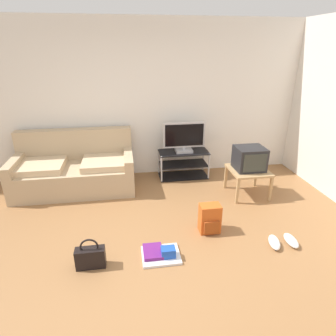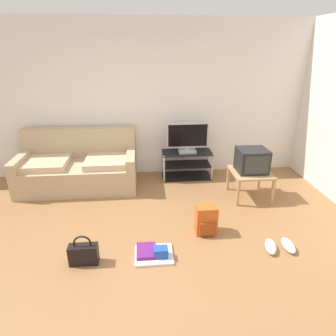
% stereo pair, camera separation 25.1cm
% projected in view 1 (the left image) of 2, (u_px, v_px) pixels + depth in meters
% --- Properties ---
extents(ground_plane, '(9.00, 9.80, 0.02)m').
position_uv_depth(ground_plane, '(147.00, 256.00, 3.34)').
color(ground_plane, olive).
extents(wall_back, '(9.00, 0.10, 2.70)m').
position_uv_depth(wall_back, '(133.00, 101.00, 5.04)').
color(wall_back, silver).
rests_on(wall_back, ground_plane).
extents(couch, '(1.93, 0.95, 0.94)m').
position_uv_depth(couch, '(75.00, 169.00, 4.83)').
color(couch, tan).
rests_on(couch, ground_plane).
extents(tv_stand, '(0.89, 0.43, 0.49)m').
position_uv_depth(tv_stand, '(183.00, 164.00, 5.29)').
color(tv_stand, black).
rests_on(tv_stand, ground_plane).
extents(flat_tv, '(0.74, 0.22, 0.54)m').
position_uv_depth(flat_tv, '(184.00, 138.00, 5.07)').
color(flat_tv, '#B2B2B7').
rests_on(flat_tv, tv_stand).
extents(side_table, '(0.60, 0.60, 0.44)m').
position_uv_depth(side_table, '(248.00, 173.00, 4.59)').
color(side_table, tan).
rests_on(side_table, ground_plane).
extents(crt_tv, '(0.44, 0.41, 0.36)m').
position_uv_depth(crt_tv, '(250.00, 158.00, 4.51)').
color(crt_tv, '#232326').
rests_on(crt_tv, side_table).
extents(backpack, '(0.26, 0.25, 0.38)m').
position_uv_depth(backpack, '(210.00, 219.00, 3.71)').
color(backpack, '#CC561E').
rests_on(backpack, ground_plane).
extents(handbag, '(0.32, 0.13, 0.36)m').
position_uv_depth(handbag, '(90.00, 257.00, 3.12)').
color(handbag, black).
rests_on(handbag, ground_plane).
extents(sneakers_pair, '(0.38, 0.31, 0.09)m').
position_uv_depth(sneakers_pair, '(283.00, 241.00, 3.50)').
color(sneakers_pair, white).
rests_on(sneakers_pair, ground_plane).
extents(floor_tray, '(0.44, 0.36, 0.14)m').
position_uv_depth(floor_tray, '(160.00, 254.00, 3.30)').
color(floor_tray, silver).
rests_on(floor_tray, ground_plane).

